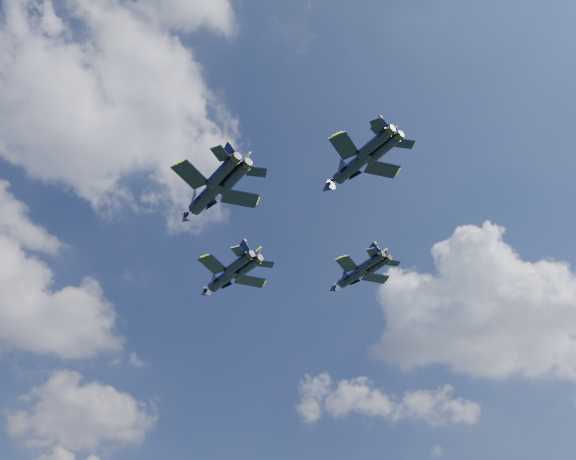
# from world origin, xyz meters

# --- Properties ---
(jet_lead) EXTENTS (12.41, 16.47, 3.88)m
(jet_lead) POSITION_xyz_m (-1.93, 11.17, 57.62)
(jet_lead) COLOR black
(jet_left) EXTENTS (13.06, 17.08, 4.04)m
(jet_left) POSITION_xyz_m (-11.59, -5.55, 58.22)
(jet_left) COLOR black
(jet_right) EXTENTS (10.73, 14.14, 3.34)m
(jet_right) POSITION_xyz_m (16.40, 0.72, 57.74)
(jet_right) COLOR black
(jet_slot) EXTENTS (11.56, 15.18, 3.59)m
(jet_slot) POSITION_xyz_m (3.87, -18.49, 59.82)
(jet_slot) COLOR black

